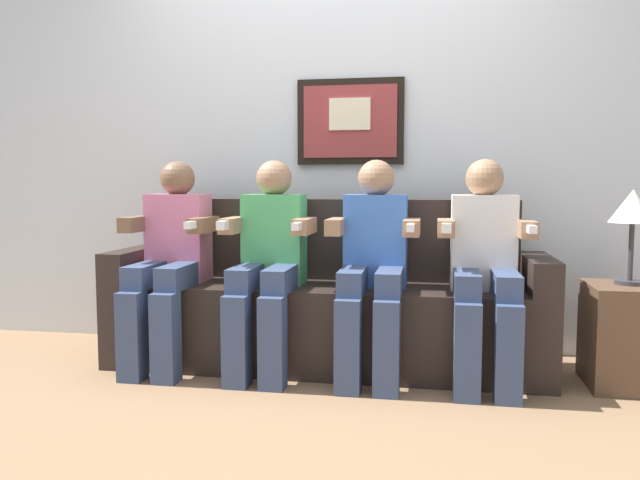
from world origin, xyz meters
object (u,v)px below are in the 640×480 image
object	(u,v)px
person_left_center	(269,257)
side_table_right	(630,336)
couch	(326,308)
person_right_center	(374,259)
table_lamp	(633,210)
person_rightmost	(485,262)
person_leftmost	(170,255)

from	to	relation	value
person_left_center	side_table_right	distance (m)	1.82
couch	person_right_center	bearing A→B (deg)	-31.58
person_right_center	table_lamp	size ratio (longest dim) A/B	2.41
couch	person_right_center	size ratio (longest dim) A/B	2.10
person_right_center	table_lamp	xyz separation A→B (m)	(1.24, 0.09, 0.25)
person_left_center	person_rightmost	xyz separation A→B (m)	(1.09, 0.00, 0.00)
person_leftmost	person_rightmost	distance (m)	1.64
person_left_center	person_rightmost	distance (m)	1.09
person_leftmost	side_table_right	size ratio (longest dim) A/B	2.22
couch	person_leftmost	distance (m)	0.89
couch	table_lamp	size ratio (longest dim) A/B	5.07
person_leftmost	person_rightmost	xyz separation A→B (m)	(1.64, -0.00, 0.00)
person_left_center	table_lamp	bearing A→B (deg)	2.76
couch	person_rightmost	bearing A→B (deg)	-11.63
couch	table_lamp	distance (m)	1.61
couch	table_lamp	world-z (taller)	table_lamp
person_left_center	person_rightmost	size ratio (longest dim) A/B	1.00
person_rightmost	table_lamp	distance (m)	0.74
person_rightmost	person_leftmost	bearing A→B (deg)	179.98
person_leftmost	person_right_center	distance (m)	1.09
person_left_center	person_right_center	distance (m)	0.55
person_leftmost	person_rightmost	world-z (taller)	same
person_leftmost	person_left_center	bearing A→B (deg)	-0.05
side_table_right	person_rightmost	bearing A→B (deg)	-174.95
couch	person_rightmost	distance (m)	0.89
person_right_center	side_table_right	bearing A→B (deg)	2.81
couch	person_right_center	world-z (taller)	person_right_center
person_leftmost	person_right_center	world-z (taller)	same
couch	person_left_center	xyz separation A→B (m)	(-0.27, -0.17, 0.29)
person_leftmost	table_lamp	world-z (taller)	person_leftmost
person_left_center	person_right_center	bearing A→B (deg)	0.05
person_left_center	couch	bearing A→B (deg)	31.69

